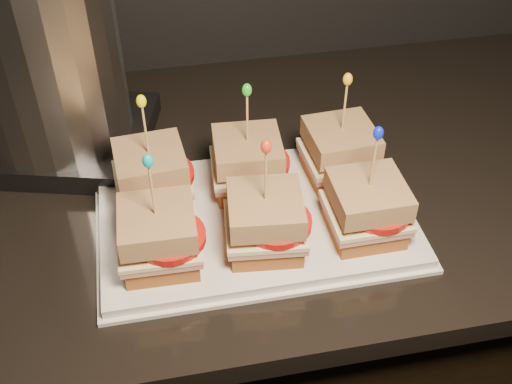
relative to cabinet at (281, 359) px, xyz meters
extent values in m
cube|color=black|center=(0.00, 0.00, 0.00)|extent=(2.25, 0.59, 0.91)
cube|color=black|center=(0.00, 0.00, 0.47)|extent=(2.29, 0.63, 0.03)
cube|color=silver|center=(-0.07, -0.11, 0.49)|extent=(0.39, 0.24, 0.02)
cube|color=silver|center=(-0.07, -0.11, 0.49)|extent=(0.41, 0.26, 0.01)
cube|color=brown|center=(-0.20, -0.05, 0.51)|extent=(0.09, 0.09, 0.02)
cube|color=#B96D62|center=(-0.20, -0.05, 0.53)|extent=(0.10, 0.10, 0.01)
cube|color=#F9E2AB|center=(-0.20, -0.05, 0.54)|extent=(0.10, 0.10, 0.01)
cylinder|color=red|center=(-0.18, -0.06, 0.54)|extent=(0.08, 0.08, 0.01)
cube|color=#56260B|center=(-0.20, -0.05, 0.56)|extent=(0.09, 0.09, 0.03)
cylinder|color=tan|center=(-0.20, -0.05, 0.61)|extent=(0.00, 0.00, 0.09)
ellipsoid|color=#F4EC0C|center=(-0.20, -0.05, 0.65)|extent=(0.01, 0.01, 0.02)
cube|color=brown|center=(-0.07, -0.05, 0.51)|extent=(0.09, 0.09, 0.02)
cube|color=#B96D62|center=(-0.07, -0.05, 0.53)|extent=(0.10, 0.09, 0.01)
cube|color=#F9E2AB|center=(-0.07, -0.05, 0.54)|extent=(0.10, 0.10, 0.01)
cylinder|color=red|center=(-0.06, -0.06, 0.54)|extent=(0.08, 0.08, 0.01)
cube|color=#56260B|center=(-0.07, -0.05, 0.56)|extent=(0.09, 0.09, 0.03)
cylinder|color=tan|center=(-0.07, -0.05, 0.61)|extent=(0.00, 0.00, 0.09)
ellipsoid|color=green|center=(-0.07, -0.05, 0.65)|extent=(0.01, 0.01, 0.02)
cube|color=brown|center=(0.05, -0.05, 0.51)|extent=(0.09, 0.09, 0.02)
cube|color=#B96D62|center=(0.05, -0.05, 0.53)|extent=(0.10, 0.09, 0.01)
cube|color=#F9E2AB|center=(0.05, -0.05, 0.54)|extent=(0.10, 0.10, 0.01)
cylinder|color=red|center=(0.07, -0.06, 0.54)|extent=(0.08, 0.08, 0.01)
cube|color=#56260B|center=(0.05, -0.05, 0.56)|extent=(0.09, 0.09, 0.03)
cylinder|color=tan|center=(0.05, -0.05, 0.61)|extent=(0.00, 0.00, 0.09)
ellipsoid|color=#F2AB1A|center=(0.05, -0.05, 0.65)|extent=(0.01, 0.01, 0.02)
cube|color=brown|center=(-0.20, -0.16, 0.51)|extent=(0.09, 0.09, 0.02)
cube|color=#B96D62|center=(-0.20, -0.16, 0.53)|extent=(0.09, 0.09, 0.01)
cube|color=#F9E2AB|center=(-0.20, -0.16, 0.54)|extent=(0.10, 0.09, 0.01)
cylinder|color=red|center=(-0.18, -0.17, 0.54)|extent=(0.08, 0.08, 0.01)
cube|color=#56260B|center=(-0.20, -0.16, 0.56)|extent=(0.09, 0.09, 0.03)
cylinder|color=tan|center=(-0.20, -0.16, 0.61)|extent=(0.00, 0.00, 0.09)
ellipsoid|color=#0CA7B7|center=(-0.20, -0.16, 0.65)|extent=(0.01, 0.01, 0.02)
cube|color=brown|center=(-0.07, -0.16, 0.51)|extent=(0.09, 0.09, 0.02)
cube|color=#B96D62|center=(-0.07, -0.16, 0.53)|extent=(0.10, 0.10, 0.01)
cube|color=#F9E2AB|center=(-0.07, -0.16, 0.54)|extent=(0.10, 0.10, 0.01)
cylinder|color=red|center=(-0.06, -0.17, 0.54)|extent=(0.08, 0.08, 0.01)
cube|color=#56260B|center=(-0.07, -0.16, 0.56)|extent=(0.09, 0.09, 0.03)
cylinder|color=tan|center=(-0.07, -0.16, 0.61)|extent=(0.00, 0.00, 0.09)
ellipsoid|color=red|center=(-0.07, -0.16, 0.65)|extent=(0.01, 0.01, 0.02)
cube|color=brown|center=(0.05, -0.16, 0.51)|extent=(0.08, 0.08, 0.02)
cube|color=#B96D62|center=(0.05, -0.16, 0.53)|extent=(0.09, 0.09, 0.01)
cube|color=#F9E2AB|center=(0.05, -0.16, 0.54)|extent=(0.09, 0.09, 0.01)
cylinder|color=red|center=(0.07, -0.17, 0.54)|extent=(0.08, 0.08, 0.01)
cube|color=#56260B|center=(0.05, -0.16, 0.56)|extent=(0.09, 0.09, 0.03)
cylinder|color=tan|center=(0.05, -0.16, 0.61)|extent=(0.00, 0.00, 0.09)
ellipsoid|color=#0B20D6|center=(0.05, -0.16, 0.65)|extent=(0.01, 0.01, 0.02)
cube|color=#262628|center=(-0.32, 0.11, 0.50)|extent=(0.30, 0.27, 0.03)
cylinder|color=silver|center=(-0.32, 0.11, 0.65)|extent=(0.21, 0.21, 0.28)
camera|label=1|loc=(-0.19, -0.69, 1.07)|focal=45.00mm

